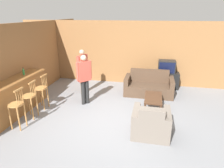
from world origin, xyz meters
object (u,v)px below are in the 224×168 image
at_px(bar_chair_near, 17,108).
at_px(bar_chair_far, 42,91).
at_px(tv_unit, 165,80).
at_px(armchair_near, 151,124).
at_px(couch_far, 149,86).
at_px(coffee_table, 153,99).
at_px(bar_chair_mid, 30,99).
at_px(bottle, 23,72).
at_px(person_by_counter, 84,77).
at_px(tv, 167,67).
at_px(person_by_window, 83,69).

distance_m(bar_chair_near, bar_chair_far, 1.20).
bearing_deg(tv_unit, armchair_near, -97.90).
relative_size(couch_far, coffee_table, 1.70).
height_order(bar_chair_mid, bottle, bottle).
relative_size(couch_far, person_by_counter, 1.06).
bearing_deg(tv_unit, bar_chair_near, -134.92).
distance_m(bar_chair_far, tv, 4.75).
bearing_deg(armchair_near, person_by_window, 138.18).
xyz_separation_m(bar_chair_mid, armchair_near, (3.41, -0.19, -0.28)).
distance_m(tv_unit, person_by_counter, 3.47).
bearing_deg(bar_chair_mid, tv, 40.49).
xyz_separation_m(armchair_near, coffee_table, (0.03, 1.40, 0.06)).
relative_size(couch_far, bottle, 7.54).
xyz_separation_m(bar_chair_far, coffee_table, (3.44, 0.58, -0.22)).
relative_size(bar_chair_mid, armchair_near, 1.23).
bearing_deg(person_by_counter, tv_unit, 38.30).
distance_m(couch_far, person_by_window, 2.53).
relative_size(coffee_table, bottle, 4.44).
relative_size(armchair_near, coffee_table, 0.88).
xyz_separation_m(tv, bottle, (-4.46, -2.66, 0.29)).
xyz_separation_m(bottle, person_by_window, (1.41, 1.44, -0.24)).
distance_m(bar_chair_near, coffee_table, 3.88).
height_order(bar_chair_mid, armchair_near, bar_chair_mid).
distance_m(bar_chair_far, coffee_table, 3.49).
height_order(armchair_near, tv, tv).
bearing_deg(tv_unit, coffee_table, -102.13).
height_order(couch_far, armchair_near, couch_far).
height_order(coffee_table, bottle, bottle).
relative_size(bottle, person_by_window, 0.14).
xyz_separation_m(bar_chair_far, tv, (3.89, 2.70, 0.30)).
height_order(bar_chair_mid, tv, tv).
height_order(bar_chair_mid, tv_unit, bar_chair_mid).
bearing_deg(tv_unit, tv, -90.00).
distance_m(bottle, person_by_counter, 1.88).
height_order(bar_chair_near, person_by_counter, person_by_counter).
bearing_deg(armchair_near, bar_chair_near, -173.60).
height_order(bar_chair_far, coffee_table, bar_chair_far).
bearing_deg(person_by_counter, coffee_table, -0.21).
bearing_deg(tv, bar_chair_near, -134.94).
relative_size(bar_chair_near, armchair_near, 1.23).
distance_m(bar_chair_near, tv_unit, 5.52).
height_order(coffee_table, person_by_window, person_by_window).
bearing_deg(bottle, bar_chair_near, -65.49).
xyz_separation_m(tv_unit, bottle, (-4.46, -2.67, 0.85)).
distance_m(tv, person_by_window, 3.29).
bearing_deg(person_by_window, coffee_table, -18.96).
height_order(tv, bottle, bottle).
relative_size(bar_chair_far, person_by_counter, 0.68).
distance_m(coffee_table, bottle, 4.12).
xyz_separation_m(tv, person_by_counter, (-2.68, -2.11, 0.05)).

